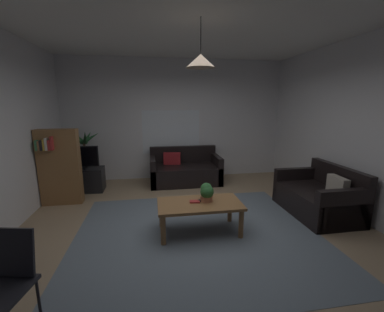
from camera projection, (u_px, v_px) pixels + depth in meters
floor at (195, 228)px, 3.78m from camera, size 5.31×5.45×0.02m
rug at (198, 234)px, 3.58m from camera, size 3.45×3.00×0.01m
wall_back at (176, 120)px, 6.13m from camera, size 5.43×0.06×2.90m
wall_right at (364, 129)px, 3.90m from camera, size 0.06×5.45×2.90m
ceiling at (196, 19)px, 3.17m from camera, size 5.31×5.45×0.02m
window_pane at (171, 132)px, 6.14m from camera, size 1.40×0.01×1.05m
couch_under_window at (185, 171)px, 5.88m from camera, size 1.62×0.88×0.82m
couch_right_side at (318, 198)px, 4.22m from camera, size 0.88×1.34×0.82m
coffee_table at (200, 207)px, 3.57m from camera, size 1.20×0.62×0.45m
book_on_table_0 at (195, 202)px, 3.57m from camera, size 0.15×0.11×0.02m
remote_on_table_0 at (203, 200)px, 3.63m from camera, size 0.17×0.11×0.02m
potted_plant_on_table at (207, 192)px, 3.59m from camera, size 0.20×0.21×0.27m
tv_stand at (82, 180)px, 5.29m from camera, size 0.90×0.44×0.50m
tv at (79, 157)px, 5.17m from camera, size 0.77×0.16×0.48m
potted_palm_corner at (85, 161)px, 5.65m from camera, size 0.78×0.80×1.33m
bookshelf_corner at (60, 166)px, 4.55m from camera, size 0.70×0.31×1.40m
folding_chair at (5, 280)px, 1.93m from camera, size 0.47×0.49×0.87m
pendant_lamp at (201, 61)px, 3.16m from camera, size 0.38×0.38×0.60m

